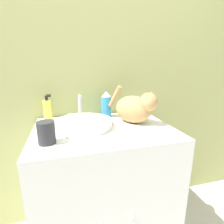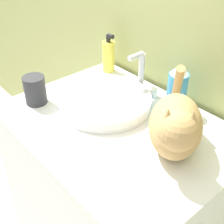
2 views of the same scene
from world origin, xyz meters
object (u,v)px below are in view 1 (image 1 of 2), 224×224
(spray_bottle, at_px, (106,105))
(cup, at_px, (46,133))
(cat, at_px, (136,108))
(soap_bottle, at_px, (48,110))

(spray_bottle, distance_m, cup, 0.52)
(cat, bearing_deg, spray_bottle, 178.79)
(spray_bottle, bearing_deg, cat, -51.74)
(cat, height_order, cup, cat)
(cup, bearing_deg, spray_bottle, 43.71)
(soap_bottle, distance_m, spray_bottle, 0.40)
(cat, bearing_deg, cup, -111.00)
(cat, bearing_deg, soap_bottle, -150.02)
(cat, height_order, soap_bottle, cat)
(cat, xyz_separation_m, cup, (-0.52, -0.17, -0.05))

